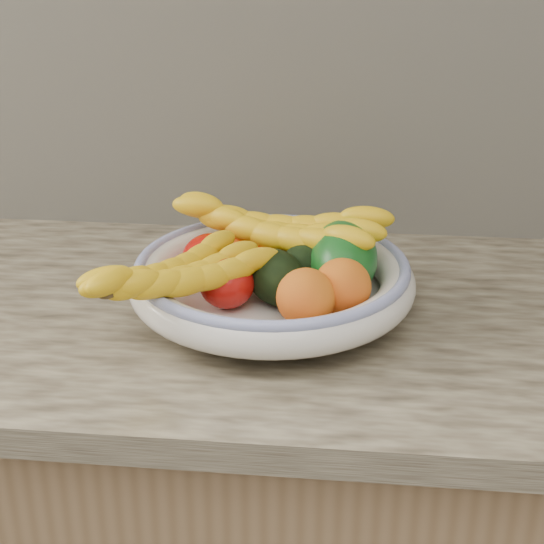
{
  "coord_description": "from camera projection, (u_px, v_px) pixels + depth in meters",
  "views": [
    {
      "loc": [
        0.11,
        0.63,
        1.42
      ],
      "look_at": [
        0.0,
        1.66,
        0.96
      ],
      "focal_mm": 55.0,
      "sensor_mm": 36.0,
      "label": 1
    }
  ],
  "objects": [
    {
      "name": "kitchen_counter",
      "position": [
        274.0,
        543.0,
        1.36
      ],
      "size": [
        2.44,
        0.66,
        1.4
      ],
      "color": "brown",
      "rests_on": "ground"
    },
    {
      "name": "fruit_bowl",
      "position": [
        272.0,
        280.0,
        1.14
      ],
      "size": [
        0.39,
        0.39,
        0.08
      ],
      "color": "silver",
      "rests_on": "kitchen_counter"
    },
    {
      "name": "clementine_back_left",
      "position": [
        245.0,
        249.0,
        1.22
      ],
      "size": [
        0.06,
        0.06,
        0.05
      ],
      "primitive_type": "ellipsoid",
      "rotation": [
        0.0,
        0.0,
        0.06
      ],
      "color": "#E65004",
      "rests_on": "fruit_bowl"
    },
    {
      "name": "clementine_back_right",
      "position": [
        289.0,
        247.0,
        1.23
      ],
      "size": [
        0.06,
        0.06,
        0.05
      ],
      "primitive_type": "ellipsoid",
      "rotation": [
        0.0,
        0.0,
        0.16
      ],
      "color": "orange",
      "rests_on": "fruit_bowl"
    },
    {
      "name": "clementine_back_mid",
      "position": [
        267.0,
        261.0,
        1.18
      ],
      "size": [
        0.05,
        0.05,
        0.05
      ],
      "primitive_type": "ellipsoid",
      "rotation": [
        0.0,
        0.0,
        -0.01
      ],
      "color": "#EE5605",
      "rests_on": "fruit_bowl"
    },
    {
      "name": "tomato_left",
      "position": [
        210.0,
        260.0,
        1.17
      ],
      "size": [
        0.1,
        0.1,
        0.07
      ],
      "primitive_type": "ellipsoid",
      "rotation": [
        0.0,
        0.0,
        0.22
      ],
      "color": "#AF0A04",
      "rests_on": "fruit_bowl"
    },
    {
      "name": "tomato_near_left",
      "position": [
        227.0,
        283.0,
        1.09
      ],
      "size": [
        0.09,
        0.09,
        0.07
      ],
      "primitive_type": "ellipsoid",
      "rotation": [
        0.0,
        0.0,
        -0.24
      ],
      "color": "#B1110C",
      "rests_on": "fruit_bowl"
    },
    {
      "name": "avocado_center",
      "position": [
        276.0,
        277.0,
        1.11
      ],
      "size": [
        0.12,
        0.13,
        0.07
      ],
      "primitive_type": "ellipsoid",
      "rotation": [
        0.0,
        0.0,
        0.54
      ],
      "color": "black",
      "rests_on": "fruit_bowl"
    },
    {
      "name": "avocado_right",
      "position": [
        314.0,
        263.0,
        1.15
      ],
      "size": [
        0.12,
        0.13,
        0.08
      ],
      "primitive_type": "ellipsoid",
      "rotation": [
        0.0,
        0.0,
        -0.55
      ],
      "color": "black",
      "rests_on": "fruit_bowl"
    },
    {
      "name": "green_mango",
      "position": [
        342.0,
        260.0,
        1.13
      ],
      "size": [
        0.13,
        0.15,
        0.13
      ],
      "primitive_type": "ellipsoid",
      "rotation": [
        0.0,
        0.31,
        0.07
      ],
      "color": "#0E4A14",
      "rests_on": "fruit_bowl"
    },
    {
      "name": "peach_front",
      "position": [
        306.0,
        297.0,
        1.05
      ],
      "size": [
        0.1,
        0.1,
        0.08
      ],
      "primitive_type": "ellipsoid",
      "rotation": [
        0.0,
        0.0,
        -0.4
      ],
      "color": "orange",
      "rests_on": "fruit_bowl"
    },
    {
      "name": "peach_right",
      "position": [
        342.0,
        287.0,
        1.07
      ],
      "size": [
        0.08,
        0.08,
        0.07
      ],
      "primitive_type": "ellipsoid",
      "rotation": [
        0.0,
        0.0,
        -0.02
      ],
      "color": "orange",
      "rests_on": "fruit_bowl"
    },
    {
      "name": "banana_bunch_back",
      "position": [
        276.0,
        234.0,
        1.18
      ],
      "size": [
        0.36,
        0.21,
        0.1
      ],
      "primitive_type": null,
      "rotation": [
        0.0,
        0.0,
        -0.29
      ],
      "color": "yellow",
      "rests_on": "fruit_bowl"
    },
    {
      "name": "banana_bunch_front",
      "position": [
        176.0,
        281.0,
        1.05
      ],
      "size": [
        0.27,
        0.29,
        0.08
      ],
      "primitive_type": null,
      "rotation": [
        0.0,
        0.0,
        0.86
      ],
      "color": "yellow",
      "rests_on": "fruit_bowl"
    }
  ]
}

